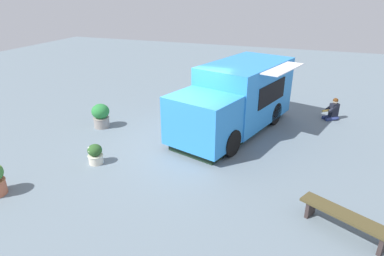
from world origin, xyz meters
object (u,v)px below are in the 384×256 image
at_px(planter_flowering_side, 101,115).
at_px(plaza_bench, 346,218).
at_px(person_customer, 333,111).
at_px(planter_flowering_near, 95,154).
at_px(food_truck, 236,100).

distance_m(planter_flowering_side, plaza_bench, 8.57).
relative_size(person_customer, planter_flowering_near, 1.43).
distance_m(food_truck, person_customer, 4.10).
bearing_deg(food_truck, planter_flowering_near, -129.86).
xyz_separation_m(planter_flowering_near, planter_flowering_side, (-1.41, 2.36, 0.17)).
height_order(person_customer, plaza_bench, person_customer).
relative_size(planter_flowering_near, plaza_bench, 0.32).
distance_m(food_truck, planter_flowering_side, 4.89).
bearing_deg(person_customer, plaza_bench, -89.45).
xyz_separation_m(person_customer, plaza_bench, (0.07, -6.81, 0.03)).
bearing_deg(person_customer, food_truck, -145.70).
xyz_separation_m(person_customer, planter_flowering_side, (-7.94, -3.75, 0.15)).
bearing_deg(person_customer, planter_flowering_near, -136.92).
xyz_separation_m(person_customer, planter_flowering_near, (-6.53, -6.11, -0.02)).
distance_m(food_truck, planter_flowering_near, 5.07).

